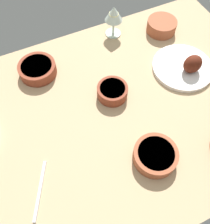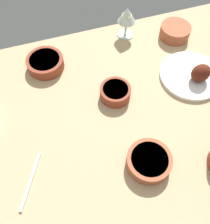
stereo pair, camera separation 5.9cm
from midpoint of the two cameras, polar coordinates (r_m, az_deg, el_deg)
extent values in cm
cube|color=tan|center=(93.69, -1.82, -1.36)|extent=(140.00, 90.00, 4.00)
cylinder|color=white|center=(107.98, 15.65, 9.65)|extent=(24.58, 24.58, 1.60)
ellipsoid|color=#511E11|center=(104.25, 17.70, 10.24)|extent=(7.48, 6.17, 7.65)
cylinder|color=#A35133|center=(120.97, 11.24, 18.53)|extent=(13.01, 13.01, 5.33)
cylinder|color=white|center=(119.61, 11.43, 19.31)|extent=(10.67, 10.67, 1.00)
cylinder|color=#A35133|center=(83.75, 9.29, -9.82)|extent=(14.45, 14.45, 4.51)
cylinder|color=#4C192D|center=(82.13, 9.46, -9.37)|extent=(11.85, 11.85, 1.00)
cylinder|color=brown|center=(94.73, -0.12, 4.58)|extent=(11.55, 11.55, 4.65)
cylinder|color=#DBCC7A|center=(93.25, -0.13, 5.23)|extent=(9.47, 9.47, 1.00)
cylinder|color=brown|center=(105.76, -16.63, 9.19)|extent=(14.85, 14.85, 4.60)
cylinder|color=brown|center=(104.45, -16.88, 9.82)|extent=(12.17, 12.17, 1.00)
cylinder|color=silver|center=(118.98, 0.36, 17.36)|extent=(7.00, 7.00, 0.50)
cylinder|color=silver|center=(116.52, 0.37, 18.73)|extent=(1.00, 1.00, 7.00)
cone|color=silver|center=(112.26, 0.39, 21.36)|extent=(7.60, 7.60, 6.50)
cylinder|color=beige|center=(113.16, 0.38, 20.78)|extent=(4.18, 4.18, 2.80)
cube|color=silver|center=(84.53, -16.58, -16.74)|extent=(9.50, 16.81, 0.80)
camera|label=1|loc=(0.03, -91.89, -3.16)|focal=40.35mm
camera|label=2|loc=(0.03, 88.11, 3.16)|focal=40.35mm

